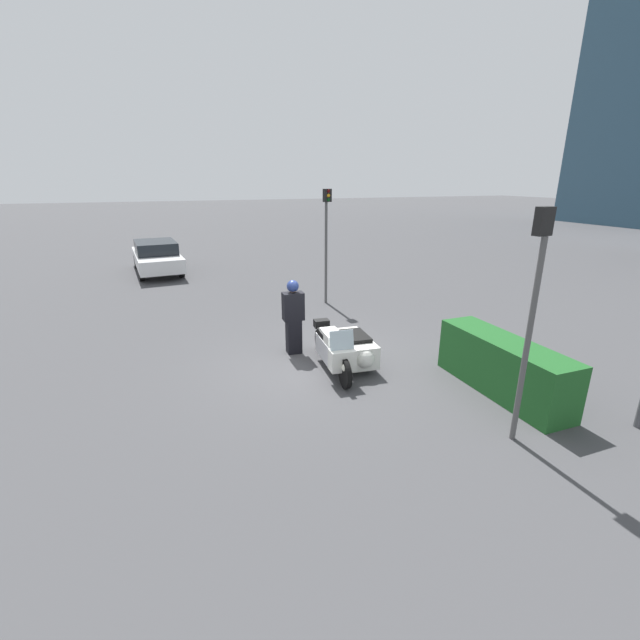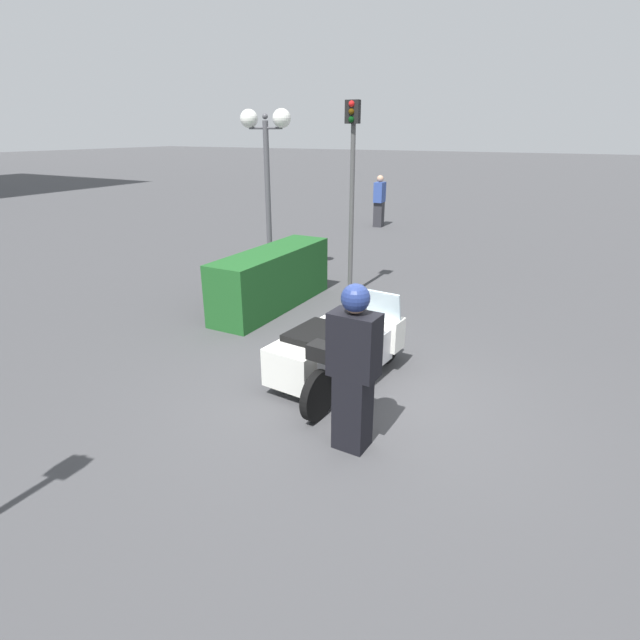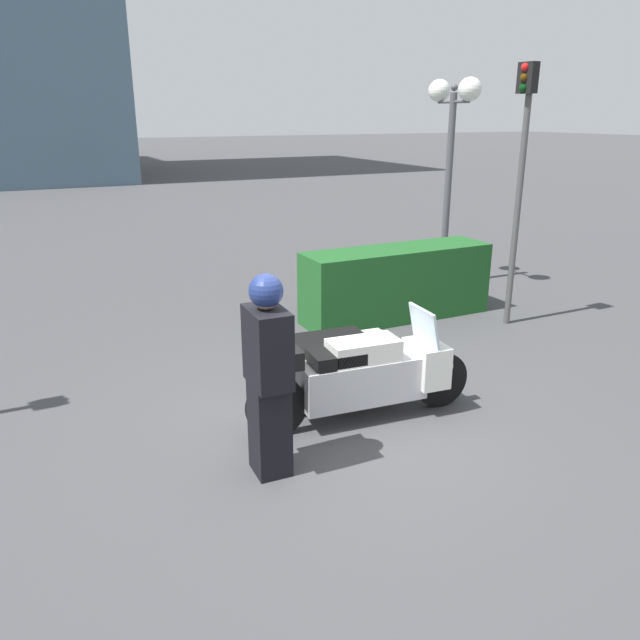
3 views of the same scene
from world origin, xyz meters
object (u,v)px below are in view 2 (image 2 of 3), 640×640
Objects in this scene: officer_rider at (354,365)px; traffic_light_near at (352,174)px; police_motorcycle at (337,349)px; hedge_bush_curbside at (272,279)px; twin_lamp_post at (266,144)px; pedestrian_bystander at (379,201)px.

officer_rider is 5.44m from traffic_light_near.
hedge_bush_curbside is (2.13, 2.42, 0.10)m from police_motorcycle.
traffic_light_near is at bearing 27.51° from police_motorcycle.
twin_lamp_post reaches higher than pedestrian_bystander.
hedge_bush_curbside is at bearing 53.82° from police_motorcycle.
traffic_light_near reaches higher than hedge_bush_curbside.
pedestrian_bystander reaches higher than police_motorcycle.
police_motorcycle is 1.36× the size of officer_rider.
police_motorcycle is 11.71m from pedestrian_bystander.
pedestrian_bystander is at bearing -167.11° from traffic_light_near.
traffic_light_near reaches higher than police_motorcycle.
traffic_light_near is (3.46, 1.43, 1.95)m from police_motorcycle.
police_motorcycle is 0.68× the size of twin_lamp_post.
traffic_light_near is (-0.53, -2.28, -0.50)m from twin_lamp_post.
twin_lamp_post is (3.99, 3.70, 2.45)m from police_motorcycle.
officer_rider is 13.18m from pedestrian_bystander.
officer_rider is 7.21m from twin_lamp_post.
twin_lamp_post reaches higher than hedge_bush_curbside.
hedge_bush_curbside is 2.49m from traffic_light_near.
twin_lamp_post is at bearing 86.92° from pedestrian_bystander.
traffic_light_near reaches higher than twin_lamp_post.
pedestrian_bystander is (12.33, 4.66, -0.08)m from officer_rider.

